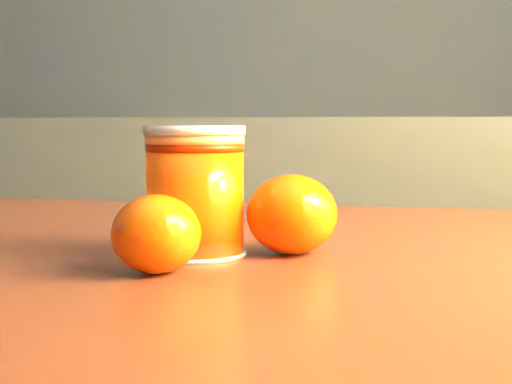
# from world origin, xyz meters

# --- Properties ---
(kitchen_counter) EXTENTS (3.15, 0.60, 0.90)m
(kitchen_counter) POSITION_xyz_m (0.00, 1.45, 0.45)
(kitchen_counter) COLOR #535257
(kitchen_counter) RESTS_ON ground
(table) EXTENTS (1.06, 0.76, 0.78)m
(table) POSITION_xyz_m (0.84, 0.12, 0.68)
(table) COLOR brown
(table) RESTS_ON ground
(juice_glass) EXTENTS (0.08, 0.08, 0.10)m
(juice_glass) POSITION_xyz_m (0.82, 0.12, 0.83)
(juice_glass) COLOR #EF4504
(juice_glass) RESTS_ON table
(orange_front) EXTENTS (0.09, 0.09, 0.06)m
(orange_front) POSITION_xyz_m (0.89, 0.14, 0.81)
(orange_front) COLOR #FF5205
(orange_front) RESTS_ON table
(orange_back) EXTENTS (0.06, 0.06, 0.06)m
(orange_back) POSITION_xyz_m (0.81, 0.04, 0.81)
(orange_back) COLOR #FF5205
(orange_back) RESTS_ON table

